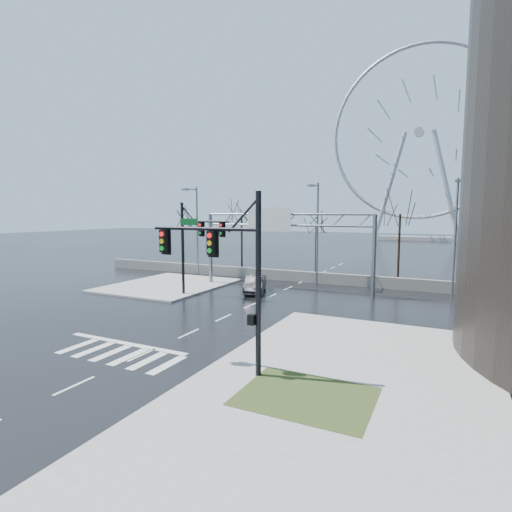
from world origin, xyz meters
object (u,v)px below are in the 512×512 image
Objects in this scene: signal_mast_far at (193,240)px; car at (255,284)px; ferris_wheel at (419,140)px; signal_mast_near at (230,265)px; sign_gantry at (281,234)px.

car is at bearing 43.81° from signal_mast_far.
ferris_wheel reaches higher than car.
signal_mast_far is at bearing -156.21° from car.
signal_mast_near is 19.79m from sign_gantry.
signal_mast_near is at bearing -89.92° from ferris_wheel.
signal_mast_far is 8.14m from sign_gantry.
ferris_wheel reaches higher than sign_gantry.
sign_gantry is at bearing -93.84° from ferris_wheel.
signal_mast_far is at bearing -132.47° from sign_gantry.
signal_mast_near reaches higher than sign_gantry.
sign_gantry is at bearing 35.14° from car.
car is at bearing -94.80° from ferris_wheel.
signal_mast_near is 1.70× the size of car.
sign_gantry is 82.91m from ferris_wheel.
sign_gantry is (5.49, 6.00, 0.35)m from signal_mast_far.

